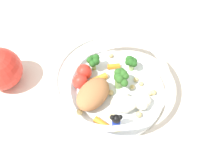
# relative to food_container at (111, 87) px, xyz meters

# --- Properties ---
(ground_plane) EXTENTS (2.40, 2.40, 0.00)m
(ground_plane) POSITION_rel_food_container_xyz_m (-0.02, 0.00, -0.03)
(ground_plane) COLOR silver
(food_container) EXTENTS (0.21, 0.21, 0.06)m
(food_container) POSITION_rel_food_container_xyz_m (0.00, 0.00, 0.00)
(food_container) COLOR white
(food_container) RESTS_ON ground_plane
(loose_apple) EXTENTS (0.08, 0.08, 0.10)m
(loose_apple) POSITION_rel_food_container_xyz_m (0.20, -0.08, 0.01)
(loose_apple) COLOR red
(loose_apple) RESTS_ON ground_plane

